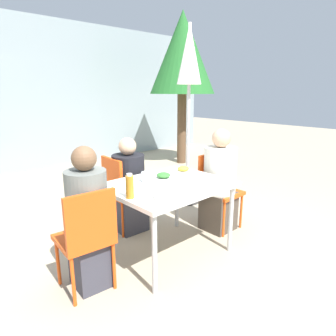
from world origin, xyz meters
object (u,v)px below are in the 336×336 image
(closed_umbrella, at_px, (189,69))
(bottle, at_px, (130,187))
(chair_far, at_px, (121,188))
(chair_left, at_px, (87,233))
(tree_behind_left, at_px, (183,54))
(salad_bowl, at_px, (163,196))
(person_far, at_px, (129,188))
(person_right, at_px, (219,184))
(person_left, at_px, (89,223))
(drinking_cup, at_px, (146,177))
(chair_right, at_px, (216,185))

(closed_umbrella, bearing_deg, bottle, -150.29)
(chair_far, height_order, closed_umbrella, closed_umbrella)
(chair_left, xyz_separation_m, tree_behind_left, (3.75, 2.70, 1.81))
(bottle, relative_size, salad_bowl, 1.41)
(person_far, relative_size, salad_bowl, 7.38)
(person_right, bearing_deg, person_far, -42.21)
(chair_left, height_order, closed_umbrella, closed_umbrella)
(closed_umbrella, bearing_deg, person_left, -157.88)
(person_right, xyz_separation_m, bottle, (-1.31, -0.10, 0.28))
(person_right, xyz_separation_m, salad_bowl, (-1.13, -0.30, 0.21))
(chair_left, bearing_deg, person_right, 5.29)
(person_right, bearing_deg, chair_left, 0.03)
(person_right, bearing_deg, closed_umbrella, -114.28)
(person_right, height_order, closed_umbrella, closed_umbrella)
(closed_umbrella, xyz_separation_m, drinking_cup, (-1.31, -0.69, -1.09))
(person_left, height_order, person_far, person_left)
(closed_umbrella, bearing_deg, person_right, -113.63)
(person_left, bearing_deg, salad_bowl, -31.60)
(closed_umbrella, distance_m, drinking_cup, 1.84)
(chair_right, relative_size, drinking_cup, 8.94)
(drinking_cup, bearing_deg, tree_behind_left, 39.80)
(chair_left, bearing_deg, chair_far, 47.48)
(salad_bowl, bearing_deg, drinking_cup, 67.87)
(chair_right, height_order, tree_behind_left, tree_behind_left)
(person_left, relative_size, chair_right, 1.36)
(chair_right, relative_size, bottle, 4.20)
(person_left, xyz_separation_m, person_right, (1.62, -0.06, -0.01))
(person_far, height_order, tree_behind_left, tree_behind_left)
(closed_umbrella, relative_size, salad_bowl, 16.45)
(person_right, bearing_deg, salad_bowl, 14.36)
(salad_bowl, bearing_deg, chair_left, 152.64)
(bottle, relative_size, tree_behind_left, 0.07)
(bottle, bearing_deg, chair_right, 7.47)
(chair_left, distance_m, closed_umbrella, 2.61)
(person_right, relative_size, chair_far, 1.36)
(drinking_cup, relative_size, salad_bowl, 0.66)
(chair_far, distance_m, tree_behind_left, 3.95)
(tree_behind_left, bearing_deg, drinking_cup, -140.20)
(closed_umbrella, bearing_deg, drinking_cup, -152.15)
(chair_right, distance_m, salad_bowl, 1.26)
(person_right, xyz_separation_m, closed_umbrella, (0.38, 0.87, 1.32))
(closed_umbrella, distance_m, bottle, 2.20)
(chair_left, xyz_separation_m, chair_far, (0.82, 0.76, 0.00))
(closed_umbrella, height_order, bottle, closed_umbrella)
(closed_umbrella, bearing_deg, chair_right, -112.77)
(chair_left, xyz_separation_m, drinking_cup, (0.74, 0.19, 0.27))
(bottle, height_order, tree_behind_left, tree_behind_left)
(chair_right, relative_size, person_far, 0.80)
(bottle, bearing_deg, drinking_cup, 35.68)
(chair_far, xyz_separation_m, closed_umbrella, (1.23, 0.13, 1.36))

